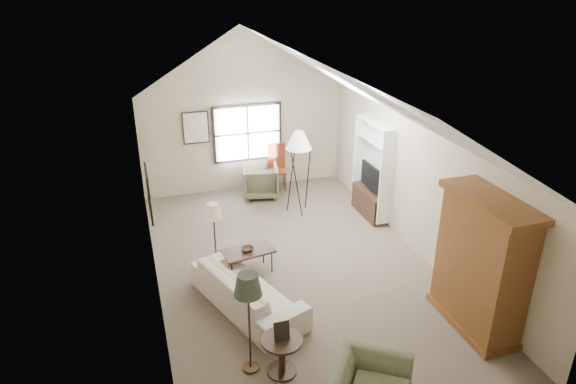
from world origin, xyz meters
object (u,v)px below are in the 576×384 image
object	(u,v)px
side_table	(282,356)
sofa	(248,290)
coffee_table	(248,261)
armchair_far	(261,181)
armoire	(482,264)
side_chair	(277,167)

from	to	relation	value
side_table	sofa	bearing A→B (deg)	93.58
coffee_table	armchair_far	bearing A→B (deg)	71.19
coffee_table	armoire	bearing A→B (deg)	-39.59
armoire	coffee_table	world-z (taller)	armoire
sofa	coffee_table	xyz separation A→B (m)	(0.25, 1.01, -0.10)
armoire	side_chair	xyz separation A→B (m)	(-1.41, 6.10, -0.53)
coffee_table	side_table	size ratio (longest dim) A/B	1.61
sofa	side_table	size ratio (longest dim) A/B	3.99
side_chair	armoire	bearing A→B (deg)	-64.93
armoire	side_chair	bearing A→B (deg)	103.06
armoire	sofa	xyz separation A→B (m)	(-3.30, 1.50, -0.76)
sofa	armchair_far	size ratio (longest dim) A/B	2.68
coffee_table	side_chair	bearing A→B (deg)	65.56
sofa	side_chair	bearing A→B (deg)	-41.99
armoire	side_table	xyz separation A→B (m)	(-3.20, -0.10, -0.81)
sofa	side_chair	xyz separation A→B (m)	(1.88, 4.60, 0.23)
armoire	sofa	world-z (taller)	armoire
side_table	coffee_table	bearing A→B (deg)	86.64
side_table	armoire	bearing A→B (deg)	1.76
sofa	coffee_table	world-z (taller)	sofa
armchair_far	side_chair	size ratio (longest dim) A/B	0.76
armoire	side_chair	world-z (taller)	armoire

